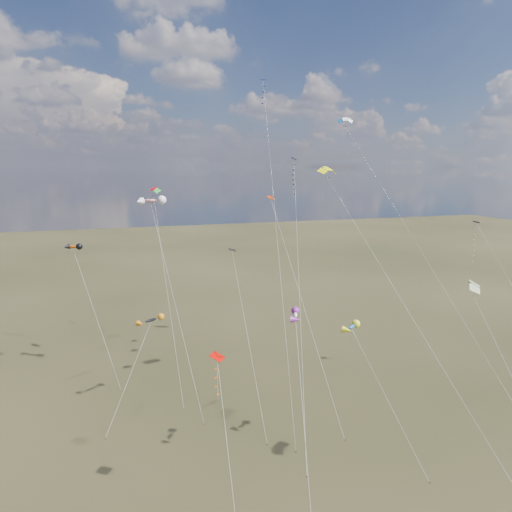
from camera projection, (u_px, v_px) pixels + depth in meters
name	position (u px, v px, depth m)	size (l,w,h in m)	color
ground	(316.00, 497.00, 41.37)	(400.00, 400.00, 0.00)	black
diamond_black_high	(294.00, 191.00, 63.95)	(9.29, 26.46, 30.86)	black
diamond_navy_tall	(266.00, 120.00, 67.02)	(6.59, 29.95, 42.63)	#10124B
diamond_black_mid	(239.00, 290.00, 57.30)	(1.08, 15.88, 18.96)	black
diamond_red_low	(219.00, 384.00, 39.01)	(1.48, 10.73, 13.78)	#C00500
diamond_navy_right	(479.00, 250.00, 61.85)	(6.20, 14.99, 22.31)	#0A154C
diamond_orange_center	(288.00, 255.00, 59.49)	(2.50, 20.56, 25.52)	#BF2902
parafoil_yellow	(328.00, 170.00, 57.14)	(9.72, 25.49, 29.91)	#ECF005
parafoil_blue_white	(346.00, 121.00, 69.18)	(12.09, 27.75, 37.25)	#1268AD
parafoil_striped	(475.00, 285.00, 39.97)	(5.08, 12.44, 20.02)	#FFFA0A
parafoil_tricolor	(154.00, 190.00, 65.01)	(2.45, 16.34, 26.95)	gold
novelty_black_orange	(151.00, 320.00, 56.72)	(7.76, 8.53, 11.19)	black
novelty_orange_black	(73.00, 247.00, 65.15)	(6.87, 11.30, 18.81)	#D84B07
novelty_white_purple	(296.00, 316.00, 43.83)	(4.36, 14.32, 15.93)	white
novelty_redwhite_stripe	(151.00, 201.00, 61.59)	(5.71, 16.96, 25.67)	red
novelty_blue_yellow	(352.00, 327.00, 46.77)	(5.68, 8.98, 13.81)	#1458A9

